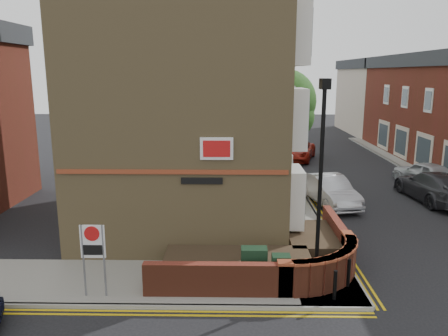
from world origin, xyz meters
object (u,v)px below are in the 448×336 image
Objects in this scene: zone_sign at (93,247)px; silver_car_near at (330,190)px; utility_cabinet_large at (254,266)px; lamppost at (320,185)px.

silver_car_near is (9.00, 9.70, -0.90)m from zone_sign.
zone_sign is (-4.70, -0.80, 0.92)m from utility_cabinet_large.
lamppost is 5.25× the size of utility_cabinet_large.
zone_sign reaches higher than silver_car_near.
zone_sign is (-6.60, -0.70, -1.70)m from lamppost.
silver_car_near is at bearing 75.09° from lamppost.
zone_sign is 0.49× the size of silver_car_near.
lamppost reaches higher than silver_car_near.
lamppost is at bearing -116.67° from silver_car_near.
zone_sign is at bearing -144.61° from silver_car_near.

